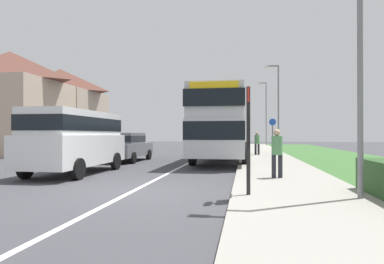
{
  "coord_description": "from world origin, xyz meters",
  "views": [
    {
      "loc": [
        2.93,
        -8.27,
        1.51
      ],
      "look_at": [
        0.67,
        5.85,
        1.6
      ],
      "focal_mm": 31.17,
      "sensor_mm": 36.0,
      "label": 1
    }
  ],
  "objects_px": {
    "pedestrian_walking_away": "(257,142)",
    "bus_stop_sign": "(248,133)",
    "double_decker_bus": "(223,123)",
    "street_lamp_far": "(265,110)",
    "pedestrian_at_stop": "(277,151)",
    "parked_van_white": "(76,137)",
    "street_lamp_mid": "(277,103)",
    "street_lamp_near": "(354,23)",
    "parked_car_grey": "(125,146)",
    "cycle_route_sign": "(273,135)"
  },
  "relations": [
    {
      "from": "pedestrian_at_stop",
      "to": "street_lamp_mid",
      "type": "height_order",
      "value": "street_lamp_mid"
    },
    {
      "from": "pedestrian_at_stop",
      "to": "street_lamp_far",
      "type": "xyz_separation_m",
      "value": [
        1.49,
        31.7,
        3.57
      ]
    },
    {
      "from": "parked_van_white",
      "to": "double_decker_bus",
      "type": "bearing_deg",
      "value": 54.03
    },
    {
      "from": "double_decker_bus",
      "to": "street_lamp_mid",
      "type": "xyz_separation_m",
      "value": [
        3.63,
        6.98,
        1.76
      ]
    },
    {
      "from": "bus_stop_sign",
      "to": "street_lamp_far",
      "type": "xyz_separation_m",
      "value": [
        2.41,
        34.82,
        3.01
      ]
    },
    {
      "from": "parked_car_grey",
      "to": "pedestrian_at_stop",
      "type": "distance_m",
      "value": 10.14
    },
    {
      "from": "parked_van_white",
      "to": "street_lamp_near",
      "type": "relative_size",
      "value": 0.77
    },
    {
      "from": "parked_car_grey",
      "to": "bus_stop_sign",
      "type": "bearing_deg",
      "value": -56.09
    },
    {
      "from": "bus_stop_sign",
      "to": "street_lamp_mid",
      "type": "distance_m",
      "value": 18.43
    },
    {
      "from": "street_lamp_mid",
      "to": "pedestrian_walking_away",
      "type": "bearing_deg",
      "value": -117.59
    },
    {
      "from": "pedestrian_walking_away",
      "to": "street_lamp_mid",
      "type": "bearing_deg",
      "value": 62.41
    },
    {
      "from": "double_decker_bus",
      "to": "pedestrian_at_stop",
      "type": "relative_size",
      "value": 6.66
    },
    {
      "from": "parked_car_grey",
      "to": "street_lamp_near",
      "type": "height_order",
      "value": "street_lamp_near"
    },
    {
      "from": "parked_car_grey",
      "to": "cycle_route_sign",
      "type": "bearing_deg",
      "value": 28.5
    },
    {
      "from": "bus_stop_sign",
      "to": "parked_car_grey",
      "type": "bearing_deg",
      "value": 123.91
    },
    {
      "from": "parked_van_white",
      "to": "pedestrian_at_stop",
      "type": "distance_m",
      "value": 7.46
    },
    {
      "from": "bus_stop_sign",
      "to": "street_lamp_far",
      "type": "distance_m",
      "value": 35.03
    },
    {
      "from": "pedestrian_at_stop",
      "to": "street_lamp_near",
      "type": "height_order",
      "value": "street_lamp_near"
    },
    {
      "from": "bus_stop_sign",
      "to": "cycle_route_sign",
      "type": "height_order",
      "value": "bus_stop_sign"
    },
    {
      "from": "pedestrian_at_stop",
      "to": "street_lamp_far",
      "type": "distance_m",
      "value": 31.93
    },
    {
      "from": "parked_van_white",
      "to": "cycle_route_sign",
      "type": "bearing_deg",
      "value": 51.69
    },
    {
      "from": "double_decker_bus",
      "to": "parked_van_white",
      "type": "height_order",
      "value": "double_decker_bus"
    },
    {
      "from": "parked_car_grey",
      "to": "parked_van_white",
      "type": "bearing_deg",
      "value": -88.28
    },
    {
      "from": "pedestrian_walking_away",
      "to": "bus_stop_sign",
      "type": "xyz_separation_m",
      "value": [
        -0.71,
        -15.11,
        0.56
      ]
    },
    {
      "from": "double_decker_bus",
      "to": "pedestrian_walking_away",
      "type": "xyz_separation_m",
      "value": [
        2.05,
        3.96,
        -1.17
      ]
    },
    {
      "from": "pedestrian_walking_away",
      "to": "parked_van_white",
      "type": "bearing_deg",
      "value": -123.06
    },
    {
      "from": "double_decker_bus",
      "to": "street_lamp_far",
      "type": "height_order",
      "value": "street_lamp_far"
    },
    {
      "from": "street_lamp_near",
      "to": "street_lamp_far",
      "type": "xyz_separation_m",
      "value": [
        0.13,
        34.87,
        0.62
      ]
    },
    {
      "from": "pedestrian_at_stop",
      "to": "street_lamp_near",
      "type": "distance_m",
      "value": 4.54
    },
    {
      "from": "pedestrian_at_stop",
      "to": "pedestrian_walking_away",
      "type": "distance_m",
      "value": 11.99
    },
    {
      "from": "parked_van_white",
      "to": "pedestrian_at_stop",
      "type": "relative_size",
      "value": 3.12
    },
    {
      "from": "parked_car_grey",
      "to": "street_lamp_near",
      "type": "xyz_separation_m",
      "value": [
        8.92,
        -9.93,
        3.05
      ]
    },
    {
      "from": "parked_car_grey",
      "to": "cycle_route_sign",
      "type": "relative_size",
      "value": 1.79
    },
    {
      "from": "pedestrian_at_stop",
      "to": "street_lamp_far",
      "type": "bearing_deg",
      "value": 87.32
    },
    {
      "from": "pedestrian_walking_away",
      "to": "bus_stop_sign",
      "type": "distance_m",
      "value": 15.13
    },
    {
      "from": "parked_van_white",
      "to": "pedestrian_walking_away",
      "type": "xyz_separation_m",
      "value": [
        7.18,
        11.03,
        -0.43
      ]
    },
    {
      "from": "parked_van_white",
      "to": "bus_stop_sign",
      "type": "distance_m",
      "value": 7.64
    },
    {
      "from": "parked_van_white",
      "to": "parked_car_grey",
      "type": "relative_size",
      "value": 1.15
    },
    {
      "from": "parked_car_grey",
      "to": "street_lamp_far",
      "type": "height_order",
      "value": "street_lamp_far"
    },
    {
      "from": "cycle_route_sign",
      "to": "parked_van_white",
      "type": "bearing_deg",
      "value": -128.31
    },
    {
      "from": "pedestrian_at_stop",
      "to": "parked_van_white",
      "type": "bearing_deg",
      "value": 172.58
    },
    {
      "from": "pedestrian_at_stop",
      "to": "parked_car_grey",
      "type": "bearing_deg",
      "value": 138.24
    },
    {
      "from": "pedestrian_walking_away",
      "to": "cycle_route_sign",
      "type": "distance_m",
      "value": 1.29
    },
    {
      "from": "bus_stop_sign",
      "to": "pedestrian_walking_away",
      "type": "bearing_deg",
      "value": 87.29
    },
    {
      "from": "parked_van_white",
      "to": "bus_stop_sign",
      "type": "bearing_deg",
      "value": -32.28
    },
    {
      "from": "pedestrian_walking_away",
      "to": "street_lamp_far",
      "type": "xyz_separation_m",
      "value": [
        1.7,
        19.71,
        3.57
      ]
    },
    {
      "from": "pedestrian_at_stop",
      "to": "street_lamp_mid",
      "type": "bearing_deg",
      "value": 84.79
    },
    {
      "from": "street_lamp_near",
      "to": "street_lamp_mid",
      "type": "distance_m",
      "value": 18.19
    },
    {
      "from": "street_lamp_mid",
      "to": "parked_van_white",
      "type": "bearing_deg",
      "value": -121.93
    },
    {
      "from": "pedestrian_walking_away",
      "to": "cycle_route_sign",
      "type": "relative_size",
      "value": 0.66
    }
  ]
}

